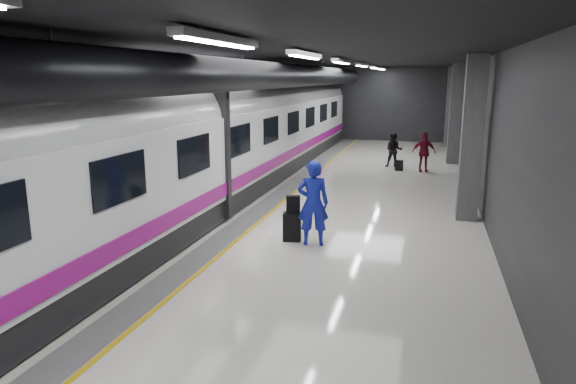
% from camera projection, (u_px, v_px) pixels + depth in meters
% --- Properties ---
extents(ground, '(40.00, 40.00, 0.00)m').
position_uv_depth(ground, '(291.00, 226.00, 13.72)').
color(ground, white).
rests_on(ground, ground).
extents(platform_hall, '(10.02, 40.02, 4.51)m').
position_uv_depth(platform_hall, '(290.00, 91.00, 13.92)').
color(platform_hall, black).
rests_on(platform_hall, ground).
extents(train, '(3.05, 38.00, 4.05)m').
position_uv_depth(train, '(177.00, 145.00, 14.10)').
color(train, black).
rests_on(train, ground).
extents(traveler_main, '(0.83, 0.64, 2.03)m').
position_uv_depth(traveler_main, '(313.00, 203.00, 12.01)').
color(traveler_main, '#1C22D4').
rests_on(traveler_main, ground).
extents(suitcase_main, '(0.47, 0.34, 0.70)m').
position_uv_depth(suitcase_main, '(292.00, 227.00, 12.43)').
color(suitcase_main, black).
rests_on(suitcase_main, ground).
extents(shoulder_bag, '(0.36, 0.27, 0.43)m').
position_uv_depth(shoulder_bag, '(293.00, 204.00, 12.31)').
color(shoulder_bag, black).
rests_on(shoulder_bag, suitcase_main).
extents(traveler_far_a, '(0.75, 0.58, 1.53)m').
position_uv_depth(traveler_far_a, '(394.00, 150.00, 22.54)').
color(traveler_far_a, black).
rests_on(traveler_far_a, ground).
extents(traveler_far_b, '(1.05, 0.64, 1.67)m').
position_uv_depth(traveler_far_b, '(424.00, 152.00, 21.48)').
color(traveler_far_b, maroon).
rests_on(traveler_far_b, ground).
extents(suitcase_far, '(0.34, 0.26, 0.45)m').
position_uv_depth(suitcase_far, '(399.00, 165.00, 21.85)').
color(suitcase_far, black).
rests_on(suitcase_far, ground).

